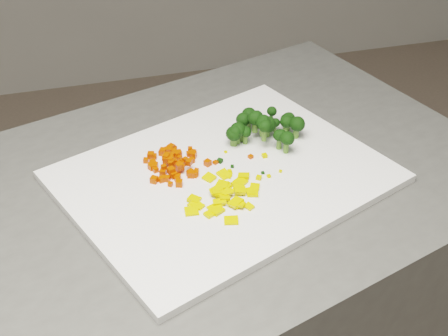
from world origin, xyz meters
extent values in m
cube|color=white|center=(0.12, -0.09, 0.91)|extent=(0.57, 0.51, 0.01)
cube|color=red|center=(0.05, -0.04, 0.92)|extent=(0.01, 0.01, 0.01)
cube|color=red|center=(0.03, -0.04, 0.93)|extent=(0.01, 0.01, 0.01)
cube|color=red|center=(0.04, -0.05, 0.93)|extent=(0.01, 0.01, 0.01)
cube|color=red|center=(0.02, -0.02, 0.92)|extent=(0.01, 0.01, 0.01)
cube|color=red|center=(0.06, -0.08, 0.92)|extent=(0.01, 0.01, 0.01)
cube|color=red|center=(0.01, -0.04, 0.92)|extent=(0.01, 0.01, 0.01)
cube|color=red|center=(0.08, -0.03, 0.92)|extent=(0.01, 0.01, 0.01)
cube|color=red|center=(0.01, -0.08, 0.92)|extent=(0.01, 0.01, 0.01)
cube|color=red|center=(0.05, 0.00, 0.92)|extent=(0.01, 0.01, 0.01)
cube|color=red|center=(0.07, -0.08, 0.92)|extent=(0.01, 0.01, 0.01)
cube|color=red|center=(0.01, -0.05, 0.92)|extent=(0.01, 0.01, 0.01)
cube|color=red|center=(0.03, -0.04, 0.92)|extent=(0.01, 0.01, 0.01)
cube|color=red|center=(0.04, -0.09, 0.92)|extent=(0.01, 0.01, 0.01)
cube|color=red|center=(0.05, -0.03, 0.92)|extent=(0.01, 0.01, 0.01)
cube|color=red|center=(0.08, -0.03, 0.92)|extent=(0.01, 0.01, 0.01)
cube|color=red|center=(0.08, -0.01, 0.92)|extent=(0.01, 0.01, 0.01)
cube|color=red|center=(0.05, -0.06, 0.92)|extent=(0.01, 0.01, 0.01)
cube|color=red|center=(0.06, -0.05, 0.92)|extent=(0.01, 0.01, 0.01)
cube|color=red|center=(0.01, -0.04, 0.92)|extent=(0.01, 0.01, 0.01)
cube|color=red|center=(0.06, -0.03, 0.92)|extent=(0.01, 0.01, 0.01)
cube|color=red|center=(0.01, -0.05, 0.92)|extent=(0.01, 0.01, 0.01)
cube|color=red|center=(0.03, -0.08, 0.92)|extent=(0.01, 0.01, 0.01)
cube|color=red|center=(0.07, -0.03, 0.92)|extent=(0.01, 0.01, 0.01)
cube|color=red|center=(0.01, -0.06, 0.92)|extent=(0.01, 0.01, 0.01)
cube|color=red|center=(0.02, -0.08, 0.92)|extent=(0.01, 0.01, 0.01)
cube|color=red|center=(0.01, -0.05, 0.92)|extent=(0.01, 0.01, 0.01)
cube|color=red|center=(0.04, -0.04, 0.92)|extent=(0.01, 0.01, 0.01)
cube|color=red|center=(0.03, -0.01, 0.92)|extent=(0.01, 0.01, 0.01)
cube|color=red|center=(0.06, -0.02, 0.92)|extent=(0.01, 0.01, 0.01)
cube|color=red|center=(0.07, -0.05, 0.92)|extent=(0.01, 0.01, 0.01)
cube|color=red|center=(0.04, -0.01, 0.92)|extent=(0.01, 0.01, 0.01)
cube|color=red|center=(0.07, -0.09, 0.92)|extent=(0.01, 0.01, 0.01)
cube|color=red|center=(0.00, -0.03, 0.92)|extent=(0.01, 0.01, 0.01)
cube|color=red|center=(0.03, -0.01, 0.92)|extent=(0.01, 0.01, 0.01)
cube|color=red|center=(0.08, -0.07, 0.92)|extent=(0.01, 0.01, 0.01)
cube|color=red|center=(0.05, -0.03, 0.92)|extent=(0.01, 0.01, 0.01)
cube|color=red|center=(0.05, -0.02, 0.92)|extent=(0.01, 0.01, 0.01)
cube|color=red|center=(0.03, -0.10, 0.92)|extent=(0.01, 0.01, 0.01)
cube|color=red|center=(0.04, -0.10, 0.92)|extent=(0.01, 0.01, 0.01)
cube|color=red|center=(0.04, -0.06, 0.93)|extent=(0.01, 0.01, 0.01)
cube|color=red|center=(0.04, -0.07, 0.92)|extent=(0.01, 0.01, 0.01)
cube|color=red|center=(0.06, -0.05, 0.92)|extent=(0.01, 0.01, 0.01)
cube|color=red|center=(0.05, -0.05, 0.92)|extent=(0.01, 0.01, 0.01)
cube|color=red|center=(0.05, -0.02, 0.92)|extent=(0.01, 0.01, 0.01)
cube|color=red|center=(0.07, -0.08, 0.92)|extent=(0.01, 0.01, 0.01)
cube|color=red|center=(0.04, -0.08, 0.92)|extent=(0.01, 0.01, 0.01)
cube|color=red|center=(0.05, 0.00, 0.92)|extent=(0.01, 0.01, 0.01)
cube|color=red|center=(0.04, -0.08, 0.92)|extent=(0.01, 0.01, 0.01)
cube|color=red|center=(0.05, -0.07, 0.92)|extent=(0.01, 0.01, 0.01)
cube|color=red|center=(0.10, -0.06, 0.92)|extent=(0.01, 0.01, 0.01)
cube|color=red|center=(0.07, -0.06, 0.93)|extent=(0.01, 0.01, 0.01)
cube|color=red|center=(0.04, -0.05, 0.92)|extent=(0.01, 0.01, 0.01)
cube|color=red|center=(0.01, -0.02, 0.92)|extent=(0.01, 0.01, 0.01)
cube|color=red|center=(0.08, -0.03, 0.92)|extent=(0.01, 0.01, 0.01)
cube|color=red|center=(0.05, -0.03, 0.92)|extent=(0.01, 0.01, 0.01)
cube|color=red|center=(0.04, -0.05, 0.92)|extent=(0.01, 0.01, 0.01)
cube|color=red|center=(0.03, -0.06, 0.92)|extent=(0.01, 0.01, 0.01)
cube|color=red|center=(0.05, -0.07, 0.93)|extent=(0.01, 0.01, 0.01)
cube|color=red|center=(0.04, -0.03, 0.92)|extent=(0.01, 0.01, 0.01)
cube|color=red|center=(0.05, -0.07, 0.92)|extent=(0.01, 0.01, 0.01)
cube|color=red|center=(0.06, 0.00, 0.92)|extent=(0.01, 0.01, 0.01)
cube|color=red|center=(0.02, -0.08, 0.92)|extent=(0.01, 0.01, 0.01)
cube|color=red|center=(0.06, -0.03, 0.92)|extent=(0.01, 0.01, 0.01)
cube|color=red|center=(0.02, -0.07, 0.92)|extent=(0.01, 0.01, 0.01)
cube|color=red|center=(0.04, -0.01, 0.92)|extent=(0.01, 0.01, 0.01)
cube|color=red|center=(0.05, -0.05, 0.92)|extent=(0.01, 0.01, 0.01)
cube|color=red|center=(0.06, -0.08, 0.92)|extent=(0.01, 0.01, 0.01)
cube|color=yellow|center=(0.13, -0.14, 0.92)|extent=(0.02, 0.02, 0.01)
cube|color=yellow|center=(0.09, -0.16, 0.92)|extent=(0.02, 0.01, 0.01)
cube|color=yellow|center=(0.13, -0.18, 0.91)|extent=(0.02, 0.02, 0.01)
cube|color=yellow|center=(0.11, -0.17, 0.92)|extent=(0.02, 0.02, 0.01)
cube|color=yellow|center=(0.10, -0.15, 0.92)|extent=(0.02, 0.02, 0.01)
cube|color=yellow|center=(0.06, -0.14, 0.92)|extent=(0.02, 0.02, 0.01)
cube|color=yellow|center=(0.09, -0.10, 0.91)|extent=(0.02, 0.02, 0.01)
cube|color=yellow|center=(0.10, -0.13, 0.92)|extent=(0.02, 0.02, 0.01)
cube|color=yellow|center=(0.14, -0.14, 0.91)|extent=(0.02, 0.01, 0.01)
cube|color=yellow|center=(0.13, -0.14, 0.92)|extent=(0.02, 0.02, 0.01)
cube|color=yellow|center=(0.11, -0.13, 0.91)|extent=(0.02, 0.02, 0.01)
cube|color=yellow|center=(0.11, -0.17, 0.92)|extent=(0.02, 0.02, 0.01)
cube|color=yellow|center=(0.11, -0.12, 0.91)|extent=(0.03, 0.02, 0.01)
cube|color=yellow|center=(0.13, -0.12, 0.91)|extent=(0.02, 0.02, 0.00)
cube|color=yellow|center=(0.11, -0.09, 0.91)|extent=(0.02, 0.03, 0.01)
cube|color=yellow|center=(0.05, -0.17, 0.91)|extent=(0.02, 0.02, 0.01)
cube|color=yellow|center=(0.11, -0.12, 0.91)|extent=(0.02, 0.02, 0.01)
cube|color=yellow|center=(0.14, -0.11, 0.91)|extent=(0.02, 0.02, 0.01)
cube|color=yellow|center=(0.08, -0.18, 0.91)|extent=(0.02, 0.02, 0.01)
cube|color=yellow|center=(0.06, -0.16, 0.91)|extent=(0.02, 0.02, 0.01)
cube|color=yellow|center=(0.11, -0.17, 0.92)|extent=(0.03, 0.02, 0.01)
cube|color=yellow|center=(0.07, -0.18, 0.91)|extent=(0.02, 0.02, 0.01)
cube|color=yellow|center=(0.08, -0.17, 0.91)|extent=(0.02, 0.02, 0.01)
cube|color=yellow|center=(0.11, -0.15, 0.92)|extent=(0.02, 0.01, 0.01)
cube|color=yellow|center=(0.09, -0.14, 0.92)|extent=(0.01, 0.02, 0.01)
cube|color=yellow|center=(0.09, -0.13, 0.92)|extent=(0.02, 0.02, 0.01)
cube|color=yellow|center=(0.14, -0.15, 0.91)|extent=(0.02, 0.02, 0.01)
cube|color=yellow|center=(0.06, -0.15, 0.91)|extent=(0.02, 0.02, 0.01)
cube|color=yellow|center=(0.09, -0.16, 0.91)|extent=(0.02, 0.02, 0.01)
cube|color=yellow|center=(0.15, -0.14, 0.91)|extent=(0.02, 0.02, 0.01)
cube|color=yellow|center=(0.12, -0.10, 0.91)|extent=(0.02, 0.02, 0.00)
cube|color=yellow|center=(0.13, -0.12, 0.91)|extent=(0.02, 0.02, 0.01)
cube|color=yellow|center=(0.09, -0.14, 0.92)|extent=(0.02, 0.02, 0.01)
cube|color=yellow|center=(0.10, -0.20, 0.91)|extent=(0.02, 0.02, 0.01)
cube|color=yellow|center=(0.14, -0.15, 0.91)|extent=(0.02, 0.02, 0.01)
cube|color=yellow|center=(0.10, -0.13, 0.91)|extent=(0.02, 0.02, 0.01)
cube|color=yellow|center=(0.09, -0.14, 0.92)|extent=(0.02, 0.01, 0.00)
cube|color=yellow|center=(0.19, -0.06, 0.92)|extent=(0.01, 0.01, 0.01)
cube|color=red|center=(0.07, -0.05, 0.91)|extent=(0.01, 0.01, 0.00)
cube|color=red|center=(0.17, -0.06, 0.92)|extent=(0.01, 0.01, 0.00)
cube|color=black|center=(0.04, -0.05, 0.91)|extent=(0.01, 0.01, 0.00)
cube|color=yellow|center=(0.16, -0.12, 0.92)|extent=(0.01, 0.01, 0.01)
cube|color=yellow|center=(0.13, -0.03, 0.91)|extent=(0.01, 0.01, 0.00)
cube|color=yellow|center=(0.13, -0.09, 0.91)|extent=(0.01, 0.01, 0.00)
cube|color=black|center=(0.13, -0.08, 0.91)|extent=(0.01, 0.01, 0.00)
cube|color=yellow|center=(0.18, -0.12, 0.91)|extent=(0.01, 0.01, 0.00)
cube|color=yellow|center=(0.11, -0.15, 0.91)|extent=(0.01, 0.01, 0.00)
cube|color=red|center=(0.11, -0.06, 0.91)|extent=(0.01, 0.01, 0.00)
cube|color=red|center=(0.03, -0.08, 0.92)|extent=(0.01, 0.01, 0.01)
cube|color=black|center=(0.12, -0.06, 0.92)|extent=(0.01, 0.01, 0.01)
cube|color=yellow|center=(0.20, -0.11, 0.91)|extent=(0.01, 0.01, 0.00)
cube|color=black|center=(0.17, -0.10, 0.91)|extent=(0.00, 0.00, 0.00)
camera|label=1|loc=(-0.09, -0.84, 1.49)|focal=50.00mm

